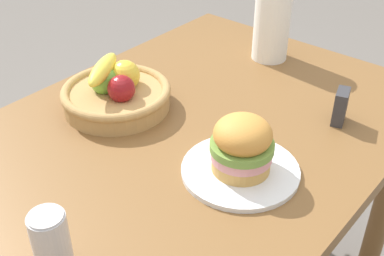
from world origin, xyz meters
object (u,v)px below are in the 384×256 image
at_px(soda_can, 51,242).
at_px(paper_towel_roll, 272,22).
at_px(fruit_basket, 116,93).
at_px(napkin_holder, 341,107).
at_px(sandwich, 241,146).
at_px(plate, 239,171).

height_order(soda_can, paper_towel_roll, paper_towel_roll).
height_order(soda_can, fruit_basket, fruit_basket).
bearing_deg(soda_can, napkin_holder, -12.58).
height_order(fruit_basket, paper_towel_roll, paper_towel_roll).
bearing_deg(sandwich, fruit_basket, 87.41).
distance_m(fruit_basket, napkin_holder, 0.58).
bearing_deg(paper_towel_roll, sandwich, -153.54).
bearing_deg(soda_can, sandwich, -12.86).
height_order(sandwich, fruit_basket, sandwich).
xyz_separation_m(soda_can, paper_towel_roll, (0.96, 0.17, 0.06)).
distance_m(sandwich, soda_can, 0.43).
bearing_deg(plate, sandwich, 90.00).
height_order(plate, soda_can, soda_can).
relative_size(plate, napkin_holder, 2.93).
relative_size(fruit_basket, paper_towel_roll, 1.21).
bearing_deg(napkin_holder, soda_can, 149.66).
bearing_deg(napkin_holder, plate, 150.01).
bearing_deg(fruit_basket, napkin_holder, -57.06).
height_order(fruit_basket, napkin_holder, fruit_basket).
xyz_separation_m(soda_can, fruit_basket, (0.44, 0.32, -0.02)).
distance_m(sandwich, fruit_basket, 0.41).
relative_size(sandwich, napkin_holder, 1.55).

